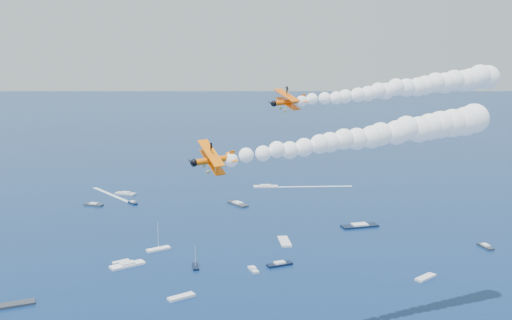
# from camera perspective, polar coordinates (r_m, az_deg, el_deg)

# --- Properties ---
(biplane_lead) EXTENTS (11.21, 12.24, 7.54)m
(biplane_lead) POSITION_cam_1_polar(r_m,az_deg,el_deg) (121.81, 3.15, 5.55)
(biplane_lead) COLOR #F35705
(biplane_trail) EXTENTS (10.97, 11.99, 8.14)m
(biplane_trail) POSITION_cam_1_polar(r_m,az_deg,el_deg) (94.59, -4.04, 0.01)
(biplane_trail) COLOR #FF6A05
(smoke_trail_lead) EXTENTS (57.13, 49.84, 9.86)m
(smoke_trail_lead) POSITION_cam_1_polar(r_m,az_deg,el_deg) (136.30, 13.71, 6.67)
(smoke_trail_lead) COLOR white
(smoke_trail_trail) EXTENTS (57.11, 49.43, 9.86)m
(smoke_trail_trail) POSITION_cam_1_polar(r_m,az_deg,el_deg) (106.38, 10.20, 2.18)
(smoke_trail_trail) COLOR white
(spectator_boats) EXTENTS (231.39, 179.32, 0.70)m
(spectator_boats) POSITION_cam_1_polar(r_m,az_deg,el_deg) (213.35, 1.50, -8.15)
(spectator_boats) COLOR silver
(spectator_boats) RESTS_ON ground
(boat_wakes) EXTENTS (224.23, 151.05, 0.04)m
(boat_wakes) POSITION_cam_1_polar(r_m,az_deg,el_deg) (253.64, 5.65, -5.23)
(boat_wakes) COLOR white
(boat_wakes) RESTS_ON ground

